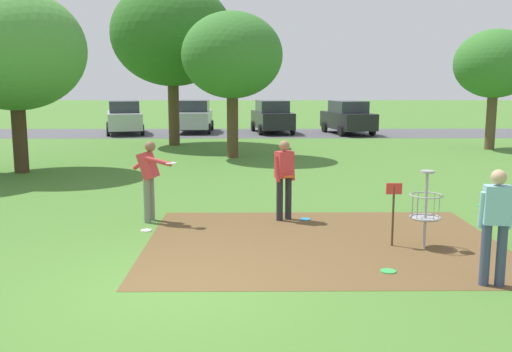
% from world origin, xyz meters
% --- Properties ---
extents(ground_plane, '(160.00, 160.00, 0.00)m').
position_xyz_m(ground_plane, '(0.00, 0.00, 0.00)').
color(ground_plane, '#47752D').
extents(dirt_tee_pad, '(6.45, 4.93, 0.01)m').
position_xyz_m(dirt_tee_pad, '(2.43, 2.33, 0.00)').
color(dirt_tee_pad, brown).
rests_on(dirt_tee_pad, ground).
extents(disc_golf_basket, '(0.98, 0.58, 1.39)m').
position_xyz_m(disc_golf_basket, '(4.14, 2.04, 0.75)').
color(disc_golf_basket, '#9E9EA3').
rests_on(disc_golf_basket, ground).
extents(player_foreground_watching, '(1.01, 0.70, 1.71)m').
position_xyz_m(player_foreground_watching, '(-1.02, 4.00, 0.99)').
color(player_foreground_watching, slate).
rests_on(player_foreground_watching, ground).
extents(player_throwing, '(0.49, 0.45, 1.71)m').
position_xyz_m(player_throwing, '(1.82, 4.11, 0.97)').
color(player_throwing, '#232328').
rests_on(player_throwing, ground).
extents(player_waiting_right, '(0.49, 0.42, 1.71)m').
position_xyz_m(player_waiting_right, '(4.61, 0.09, 0.97)').
color(player_waiting_right, '#384260').
rests_on(player_waiting_right, ground).
extents(frisbee_near_basket, '(0.22, 0.22, 0.02)m').
position_xyz_m(frisbee_near_basket, '(2.28, 4.12, 0.01)').
color(frisbee_near_basket, '#1E93DB').
rests_on(frisbee_near_basket, ground).
extents(frisbee_by_tee, '(0.25, 0.25, 0.02)m').
position_xyz_m(frisbee_by_tee, '(3.25, 0.70, 0.01)').
color(frisbee_by_tee, green).
rests_on(frisbee_by_tee, ground).
extents(frisbee_mid_grass, '(0.21, 0.21, 0.02)m').
position_xyz_m(frisbee_mid_grass, '(-0.97, 3.22, 0.01)').
color(frisbee_mid_grass, white).
rests_on(frisbee_mid_grass, ground).
extents(frisbee_far_left, '(0.21, 0.21, 0.02)m').
position_xyz_m(frisbee_far_left, '(6.60, 5.44, 0.01)').
color(frisbee_far_left, green).
rests_on(frisbee_far_left, ground).
extents(tree_near_left, '(3.82, 3.82, 5.52)m').
position_xyz_m(tree_near_left, '(0.41, 14.26, 3.87)').
color(tree_near_left, '#4C3823').
rests_on(tree_near_left, ground).
extents(tree_near_right, '(5.48, 5.48, 7.35)m').
position_xyz_m(tree_near_right, '(-2.42, 18.66, 5.00)').
color(tree_near_right, '#4C3823').
rests_on(tree_near_right, ground).
extents(tree_mid_center, '(3.40, 3.40, 5.10)m').
position_xyz_m(tree_mid_center, '(11.47, 16.85, 3.63)').
color(tree_mid_center, brown).
rests_on(tree_mid_center, ground).
extents(tree_mid_right, '(4.47, 4.47, 5.80)m').
position_xyz_m(tree_mid_right, '(-6.33, 10.65, 3.89)').
color(tree_mid_right, '#422D1E').
rests_on(tree_mid_right, ground).
extents(parking_lot_strip, '(36.00, 6.00, 0.01)m').
position_xyz_m(parking_lot_strip, '(0.00, 24.69, 0.00)').
color(parking_lot_strip, '#4C4C51').
rests_on(parking_lot_strip, ground).
extents(parked_car_leftmost, '(2.76, 4.51, 1.84)m').
position_xyz_m(parked_car_leftmost, '(-5.97, 24.45, 0.92)').
color(parked_car_leftmost, '#B2B7BC').
rests_on(parked_car_leftmost, ground).
extents(parked_car_center_left, '(2.01, 4.22, 1.84)m').
position_xyz_m(parked_car_center_left, '(-2.11, 25.38, 0.92)').
color(parked_car_center_left, '#B2B7BC').
rests_on(parked_car_center_left, ground).
extents(parked_car_center_right, '(2.44, 4.42, 1.84)m').
position_xyz_m(parked_car_center_right, '(2.33, 24.89, 0.92)').
color(parked_car_center_right, black).
rests_on(parked_car_center_right, ground).
extents(parked_car_rightmost, '(2.67, 4.49, 1.84)m').
position_xyz_m(parked_car_rightmost, '(6.53, 24.19, 0.92)').
color(parked_car_rightmost, black).
rests_on(parked_car_rightmost, ground).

